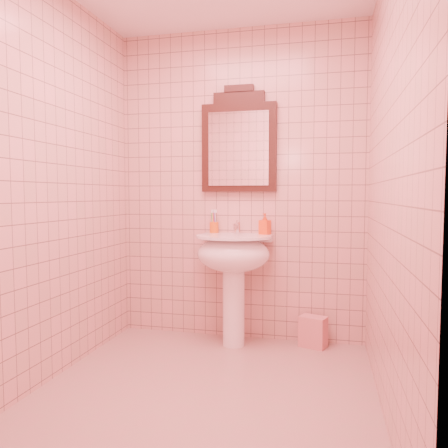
% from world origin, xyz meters
% --- Properties ---
extents(floor, '(2.20, 2.20, 0.00)m').
position_xyz_m(floor, '(0.00, 0.00, 0.00)').
color(floor, tan).
rests_on(floor, ground).
extents(back_wall, '(2.00, 0.02, 2.50)m').
position_xyz_m(back_wall, '(0.00, 1.10, 1.25)').
color(back_wall, tan).
rests_on(back_wall, floor).
extents(pedestal_sink, '(0.58, 0.58, 0.86)m').
position_xyz_m(pedestal_sink, '(-0.00, 0.87, 0.66)').
color(pedestal_sink, white).
rests_on(pedestal_sink, floor).
extents(faucet, '(0.04, 0.16, 0.11)m').
position_xyz_m(faucet, '(-0.00, 1.01, 0.92)').
color(faucet, white).
rests_on(faucet, pedestal_sink).
extents(mirror, '(0.61, 0.06, 0.84)m').
position_xyz_m(mirror, '(-0.00, 1.07, 1.59)').
color(mirror, black).
rests_on(mirror, back_wall).
extents(toothbrush_cup, '(0.07, 0.07, 0.17)m').
position_xyz_m(toothbrush_cup, '(-0.20, 1.04, 0.91)').
color(toothbrush_cup, '#D55C12').
rests_on(toothbrush_cup, pedestal_sink).
extents(soap_dispenser, '(0.10, 0.10, 0.17)m').
position_xyz_m(soap_dispenser, '(0.22, 1.01, 0.95)').
color(soap_dispenser, '#DB4312').
rests_on(soap_dispenser, pedestal_sink).
extents(towel, '(0.23, 0.19, 0.24)m').
position_xyz_m(towel, '(0.60, 0.98, 0.12)').
color(towel, pink).
rests_on(towel, floor).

